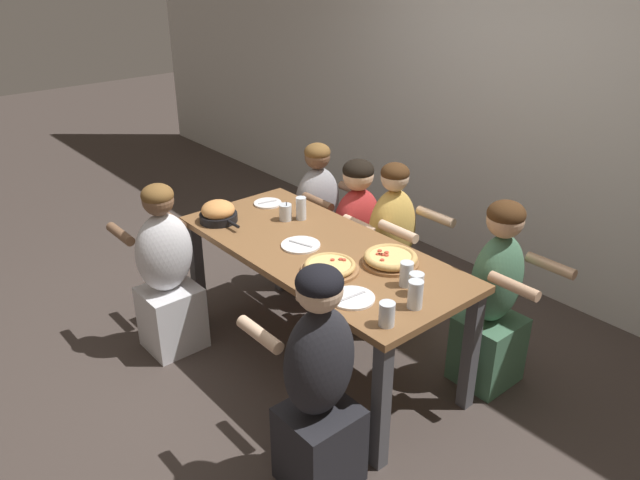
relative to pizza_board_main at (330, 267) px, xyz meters
name	(u,v)px	position (x,y,z in m)	size (l,w,h in m)	color
ground_plane	(320,358)	(-0.25, 0.14, -0.80)	(18.00, 18.00, 0.00)	#423833
restaurant_back_panel	(520,65)	(-0.25, 1.94, 0.80)	(10.00, 0.06, 3.20)	silver
dining_table	(320,263)	(-0.25, 0.14, -0.12)	(1.83, 0.81, 0.78)	brown
pizza_board_main	(330,267)	(0.00, 0.00, 0.00)	(0.31, 0.31, 0.05)	#996B42
pizza_board_second	(390,259)	(0.15, 0.31, 0.01)	(0.31, 0.31, 0.06)	#996B42
skillet_bowl	(218,213)	(-0.95, -0.10, 0.03)	(0.34, 0.24, 0.13)	black
empty_plate_a	(301,245)	(-0.34, 0.07, -0.02)	(0.23, 0.23, 0.02)	white
empty_plate_b	(268,203)	(-0.97, 0.30, -0.02)	(0.19, 0.19, 0.02)	white
empty_plate_c	(352,298)	(0.29, -0.10, -0.02)	(0.23, 0.23, 0.02)	white
cocktail_glass_blue	(285,213)	(-0.69, 0.23, 0.02)	(0.08, 0.08, 0.13)	silver
drinking_glass_a	(387,314)	(0.56, -0.14, 0.03)	(0.08, 0.08, 0.12)	silver
drinking_glass_b	(415,294)	(0.54, 0.07, 0.05)	(0.07, 0.07, 0.14)	silver
drinking_glass_c	(406,276)	(0.36, 0.20, 0.03)	(0.07, 0.07, 0.13)	silver
drinking_glass_d	(301,209)	(-0.64, 0.32, 0.04)	(0.06, 0.06, 0.15)	silver
drinking_glass_e	(416,284)	(0.46, 0.17, 0.03)	(0.08, 0.08, 0.11)	silver
diner_far_center	(391,255)	(-0.26, 0.76, -0.29)	(0.51, 0.40, 1.15)	gold
diner_near_right	(319,389)	(0.48, -0.48, -0.26)	(0.51, 0.40, 1.17)	#232328
diner_far_left	(318,222)	(-1.01, 0.76, -0.31)	(0.51, 0.40, 1.10)	#99999E
diner_far_midleft	(357,240)	(-0.59, 0.76, -0.30)	(0.51, 0.40, 1.09)	#B22D2D
diner_near_left	(167,277)	(-0.97, -0.48, -0.30)	(0.51, 0.40, 1.11)	silver
diner_far_right	(494,303)	(0.54, 0.76, -0.27)	(0.51, 0.40, 1.15)	#477556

